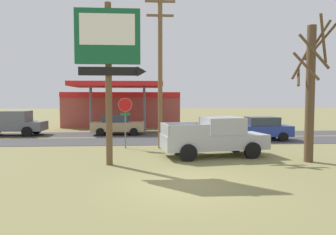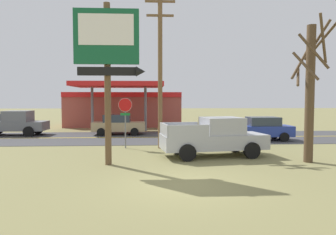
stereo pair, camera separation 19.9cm
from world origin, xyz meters
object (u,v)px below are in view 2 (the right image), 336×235
at_px(pickup_grey_on_road, 13,123).
at_px(car_blue_mid_lane, 261,129).
at_px(gas_station, 124,108).
at_px(pickup_silver_parked_on_lawn, 214,137).
at_px(bare_tree, 310,87).
at_px(stop_sign, 125,114).
at_px(motel_sign, 108,54).
at_px(car_tan_near_lane, 119,125).
at_px(utility_pole, 160,67).

xyz_separation_m(pickup_grey_on_road, car_blue_mid_lane, (18.65, -4.00, -0.13)).
distance_m(gas_station, pickup_silver_parked_on_lawn, 19.59).
height_order(pickup_grey_on_road, car_blue_mid_lane, pickup_grey_on_road).
height_order(bare_tree, car_blue_mid_lane, bare_tree).
height_order(stop_sign, pickup_silver_parked_on_lawn, stop_sign).
distance_m(gas_station, pickup_grey_on_road, 11.94).
relative_size(pickup_silver_parked_on_lawn, pickup_grey_on_road, 1.04).
height_order(motel_sign, stop_sign, motel_sign).
relative_size(bare_tree, pickup_grey_on_road, 1.27).
distance_m(pickup_silver_parked_on_lawn, car_blue_mid_lane, 7.36).
distance_m(motel_sign, gas_station, 20.70).
bearing_deg(bare_tree, motel_sign, -178.81).
xyz_separation_m(stop_sign, pickup_grey_on_road, (-9.44, 6.98, -1.06)).
distance_m(gas_station, car_tan_near_lane, 8.85).
xyz_separation_m(gas_station, pickup_silver_parked_on_lawn, (6.11, -18.59, -0.98)).
xyz_separation_m(utility_pole, pickup_grey_on_road, (-11.49, 7.08, -3.81)).
relative_size(gas_station, car_tan_near_lane, 2.86).
xyz_separation_m(stop_sign, pickup_silver_parked_on_lawn, (4.70, -2.83, -1.06)).
distance_m(stop_sign, bare_tree, 9.91).
bearing_deg(gas_station, utility_pole, -77.71).
bearing_deg(pickup_silver_parked_on_lawn, bare_tree, -22.96).
distance_m(bare_tree, gas_station, 22.71).
relative_size(gas_station, pickup_silver_parked_on_lawn, 2.21).
relative_size(stop_sign, car_blue_mid_lane, 0.70).
xyz_separation_m(utility_pole, pickup_silver_parked_on_lawn, (2.65, -2.73, -3.81)).
xyz_separation_m(motel_sign, gas_station, (-1.10, 20.47, -2.85)).
bearing_deg(car_tan_near_lane, bare_tree, -49.48).
bearing_deg(gas_station, pickup_grey_on_road, -132.48).
bearing_deg(car_tan_near_lane, motel_sign, -85.95).
bearing_deg(car_tan_near_lane, pickup_grey_on_road, -180.00).
bearing_deg(pickup_grey_on_road, car_tan_near_lane, 0.00).
height_order(utility_pole, car_blue_mid_lane, utility_pole).
distance_m(stop_sign, gas_station, 15.82).
xyz_separation_m(gas_station, pickup_grey_on_road, (-8.03, -8.77, -0.98)).
xyz_separation_m(stop_sign, car_tan_near_lane, (-1.14, 6.98, -1.20)).
bearing_deg(gas_station, car_blue_mid_lane, -50.27).
bearing_deg(car_blue_mid_lane, stop_sign, -162.05).
height_order(bare_tree, gas_station, bare_tree).
relative_size(pickup_silver_parked_on_lawn, car_blue_mid_lane, 1.29).
bearing_deg(bare_tree, pickup_grey_on_road, 147.61).
relative_size(stop_sign, car_tan_near_lane, 0.70).
xyz_separation_m(motel_sign, stop_sign, (0.31, 4.72, -2.77)).
xyz_separation_m(stop_sign, bare_tree, (8.70, -4.53, 1.38)).
height_order(gas_station, car_tan_near_lane, gas_station).
relative_size(pickup_grey_on_road, car_tan_near_lane, 1.24).
bearing_deg(pickup_grey_on_road, utility_pole, -31.66).
xyz_separation_m(pickup_silver_parked_on_lawn, car_blue_mid_lane, (4.51, 5.81, -0.13)).
relative_size(gas_station, car_blue_mid_lane, 2.86).
bearing_deg(utility_pole, gas_station, 102.29).
distance_m(pickup_silver_parked_on_lawn, car_tan_near_lane, 11.42).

